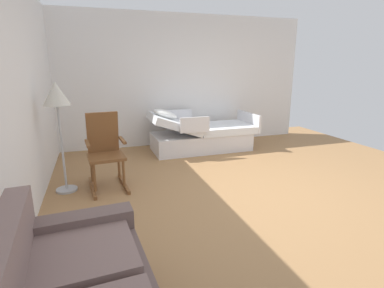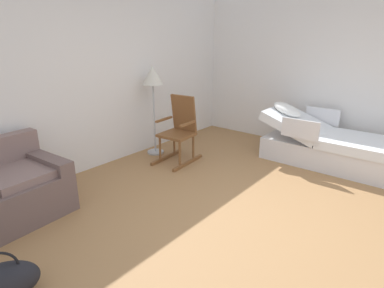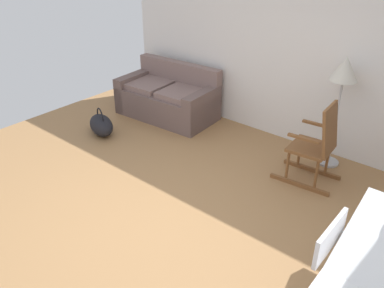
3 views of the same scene
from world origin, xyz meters
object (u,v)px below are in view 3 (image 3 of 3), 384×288
object	(u,v)px
rocking_chair	(317,145)
floor_lamp	(344,76)
couch	(168,98)
duffel_bag	(101,125)

from	to	relation	value
rocking_chair	floor_lamp	distance (m)	0.91
rocking_chair	floor_lamp	xyz separation A→B (m)	(-0.01, 0.54, 0.72)
couch	floor_lamp	distance (m)	2.88
couch	floor_lamp	world-z (taller)	floor_lamp
couch	floor_lamp	size ratio (longest dim) A/B	1.12
floor_lamp	rocking_chair	bearing A→B (deg)	-88.43
rocking_chair	floor_lamp	size ratio (longest dim) A/B	0.71
couch	rocking_chair	world-z (taller)	rocking_chair
floor_lamp	duffel_bag	world-z (taller)	floor_lamp
rocking_chair	duffel_bag	bearing A→B (deg)	-163.99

